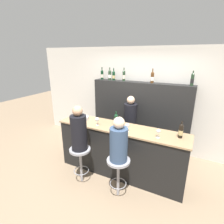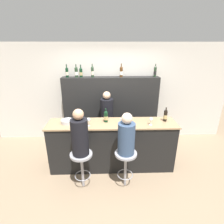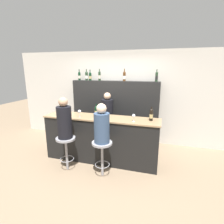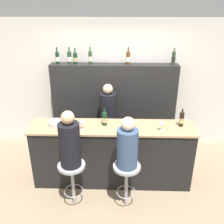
{
  "view_description": "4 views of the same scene",
  "coord_description": "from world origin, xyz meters",
  "px_view_note": "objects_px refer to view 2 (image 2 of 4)",
  "views": [
    {
      "loc": [
        1.28,
        -2.61,
        2.41
      ],
      "look_at": [
        -0.16,
        0.22,
        1.36
      ],
      "focal_mm": 28.0,
      "sensor_mm": 36.0,
      "label": 1
    },
    {
      "loc": [
        -0.1,
        -2.95,
        2.53
      ],
      "look_at": [
        -0.0,
        0.29,
        1.28
      ],
      "focal_mm": 28.0,
      "sensor_mm": 36.0,
      "label": 2
    },
    {
      "loc": [
        1.3,
        -3.26,
        2.11
      ],
      "look_at": [
        0.24,
        0.36,
        1.17
      ],
      "focal_mm": 28.0,
      "sensor_mm": 36.0,
      "label": 3
    },
    {
      "loc": [
        0.11,
        -3.26,
        2.88
      ],
      "look_at": [
        -0.0,
        0.25,
        1.31
      ],
      "focal_mm": 40.0,
      "sensor_mm": 36.0,
      "label": 4
    }
  ],
  "objects_px": {
    "bar_stool_right": "(126,160)",
    "bartender": "(107,123)",
    "wine_bottle_backbar_2": "(81,72)",
    "metal_bowl": "(67,121)",
    "wine_glass_2": "(151,119)",
    "wine_glass_1": "(122,120)",
    "wine_bottle_backbar_4": "(121,72)",
    "guest_seated_left": "(80,135)",
    "bar_stool_left": "(82,161)",
    "guest_seated_right": "(126,136)",
    "wine_bottle_backbar_5": "(155,71)",
    "wine_bottle_backbar_0": "(67,72)",
    "wine_bottle_backbar_1": "(76,72)",
    "wine_glass_0": "(88,120)",
    "wine_bottle_backbar_3": "(92,72)",
    "wine_bottle_counter_0": "(106,116)",
    "wine_bottle_counter_1": "(165,115)"
  },
  "relations": [
    {
      "from": "wine_bottle_backbar_0",
      "to": "guest_seated_left",
      "type": "distance_m",
      "value": 1.99
    },
    {
      "from": "wine_bottle_backbar_3",
      "to": "wine_glass_0",
      "type": "xyz_separation_m",
      "value": [
        -0.01,
        -1.29,
        -0.74
      ]
    },
    {
      "from": "wine_bottle_counter_0",
      "to": "metal_bowl",
      "type": "bearing_deg",
      "value": -177.52
    },
    {
      "from": "wine_glass_0",
      "to": "wine_glass_1",
      "type": "relative_size",
      "value": 1.01
    },
    {
      "from": "wine_bottle_backbar_4",
      "to": "wine_glass_0",
      "type": "bearing_deg",
      "value": -119.39
    },
    {
      "from": "bar_stool_left",
      "to": "bartender",
      "type": "relative_size",
      "value": 0.48
    },
    {
      "from": "bar_stool_left",
      "to": "wine_bottle_counter_1",
      "type": "bearing_deg",
      "value": 20.74
    },
    {
      "from": "wine_glass_2",
      "to": "bar_stool_right",
      "type": "distance_m",
      "value": 0.92
    },
    {
      "from": "wine_bottle_counter_0",
      "to": "bar_stool_right",
      "type": "relative_size",
      "value": 0.4
    },
    {
      "from": "wine_bottle_backbar_5",
      "to": "bar_stool_right",
      "type": "bearing_deg",
      "value": -116.84
    },
    {
      "from": "bar_stool_right",
      "to": "bartender",
      "type": "distance_m",
      "value": 1.42
    },
    {
      "from": "wine_glass_0",
      "to": "wine_glass_2",
      "type": "xyz_separation_m",
      "value": [
        1.22,
        0.0,
        -0.01
      ]
    },
    {
      "from": "guest_seated_right",
      "to": "wine_bottle_backbar_5",
      "type": "bearing_deg",
      "value": 63.16
    },
    {
      "from": "wine_bottle_counter_0",
      "to": "wine_glass_1",
      "type": "xyz_separation_m",
      "value": [
        0.32,
        -0.17,
        0.0
      ]
    },
    {
      "from": "wine_bottle_counter_0",
      "to": "bar_stool_left",
      "type": "xyz_separation_m",
      "value": [
        -0.45,
        -0.63,
        -0.6
      ]
    },
    {
      "from": "guest_seated_left",
      "to": "bar_stool_right",
      "type": "relative_size",
      "value": 1.16
    },
    {
      "from": "wine_glass_0",
      "to": "guest_seated_left",
      "type": "bearing_deg",
      "value": -103.37
    },
    {
      "from": "wine_glass_1",
      "to": "wine_bottle_backbar_0",
      "type": "bearing_deg",
      "value": 134.57
    },
    {
      "from": "wine_bottle_backbar_4",
      "to": "guest_seated_left",
      "type": "relative_size",
      "value": 0.39
    },
    {
      "from": "bar_stool_left",
      "to": "guest_seated_left",
      "type": "distance_m",
      "value": 0.52
    },
    {
      "from": "wine_bottle_backbar_0",
      "to": "bar_stool_right",
      "type": "bearing_deg",
      "value": -53.23
    },
    {
      "from": "wine_bottle_backbar_1",
      "to": "wine_glass_1",
      "type": "bearing_deg",
      "value": -51.12
    },
    {
      "from": "wine_bottle_backbar_4",
      "to": "wine_glass_2",
      "type": "xyz_separation_m",
      "value": [
        0.49,
        -1.29,
        -0.74
      ]
    },
    {
      "from": "wine_bottle_backbar_3",
      "to": "bartender",
      "type": "bearing_deg",
      "value": -46.72
    },
    {
      "from": "wine_bottle_backbar_1",
      "to": "wine_glass_1",
      "type": "height_order",
      "value": "wine_bottle_backbar_1"
    },
    {
      "from": "wine_glass_0",
      "to": "bartender",
      "type": "relative_size",
      "value": 0.11
    },
    {
      "from": "wine_bottle_counter_0",
      "to": "guest_seated_left",
      "type": "height_order",
      "value": "guest_seated_left"
    },
    {
      "from": "wine_bottle_backbar_3",
      "to": "wine_bottle_backbar_4",
      "type": "height_order",
      "value": "wine_bottle_backbar_4"
    },
    {
      "from": "wine_bottle_backbar_3",
      "to": "wine_bottle_counter_0",
      "type": "bearing_deg",
      "value": -73.67
    },
    {
      "from": "wine_bottle_backbar_4",
      "to": "bar_stool_right",
      "type": "distance_m",
      "value": 2.2
    },
    {
      "from": "wine_bottle_backbar_3",
      "to": "wine_glass_1",
      "type": "bearing_deg",
      "value": -63.47
    },
    {
      "from": "wine_bottle_backbar_2",
      "to": "wine_glass_0",
      "type": "distance_m",
      "value": 1.5
    },
    {
      "from": "wine_glass_0",
      "to": "bar_stool_right",
      "type": "distance_m",
      "value": 1.02
    },
    {
      "from": "wine_bottle_counter_1",
      "to": "wine_glass_2",
      "type": "bearing_deg",
      "value": -152.93
    },
    {
      "from": "wine_bottle_backbar_5",
      "to": "wine_glass_2",
      "type": "xyz_separation_m",
      "value": [
        -0.35,
        -1.29,
        -0.74
      ]
    },
    {
      "from": "wine_bottle_backbar_5",
      "to": "bartender",
      "type": "bearing_deg",
      "value": -163.2
    },
    {
      "from": "wine_bottle_backbar_2",
      "to": "wine_glass_2",
      "type": "xyz_separation_m",
      "value": [
        1.49,
        -1.29,
        -0.73
      ]
    },
    {
      "from": "wine_bottle_backbar_0",
      "to": "bar_stool_left",
      "type": "xyz_separation_m",
      "value": [
        0.51,
        -1.74,
        -1.33
      ]
    },
    {
      "from": "bartender",
      "to": "wine_bottle_backbar_1",
      "type": "bearing_deg",
      "value": 153.64
    },
    {
      "from": "bar_stool_left",
      "to": "wine_glass_0",
      "type": "bearing_deg",
      "value": 76.63
    },
    {
      "from": "wine_bottle_backbar_1",
      "to": "bar_stool_right",
      "type": "height_order",
      "value": "wine_bottle_backbar_1"
    },
    {
      "from": "bartender",
      "to": "wine_bottle_backbar_0",
      "type": "bearing_deg",
      "value": 159.28
    },
    {
      "from": "wine_glass_0",
      "to": "metal_bowl",
      "type": "relative_size",
      "value": 0.69
    },
    {
      "from": "wine_bottle_backbar_2",
      "to": "metal_bowl",
      "type": "bearing_deg",
      "value": -98.51
    },
    {
      "from": "wine_bottle_backbar_0",
      "to": "bar_stool_right",
      "type": "height_order",
      "value": "wine_bottle_backbar_0"
    },
    {
      "from": "wine_bottle_backbar_0",
      "to": "wine_glass_2",
      "type": "distance_m",
      "value": 2.35
    },
    {
      "from": "wine_glass_0",
      "to": "bartender",
      "type": "height_order",
      "value": "bartender"
    },
    {
      "from": "wine_bottle_backbar_1",
      "to": "wine_glass_0",
      "type": "height_order",
      "value": "wine_bottle_backbar_1"
    },
    {
      "from": "wine_glass_1",
      "to": "bar_stool_left",
      "type": "xyz_separation_m",
      "value": [
        -0.76,
        -0.46,
        -0.6
      ]
    },
    {
      "from": "wine_glass_2",
      "to": "wine_glass_1",
      "type": "bearing_deg",
      "value": 180.0
    }
  ]
}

